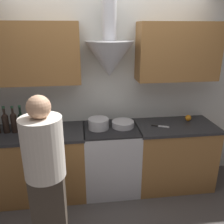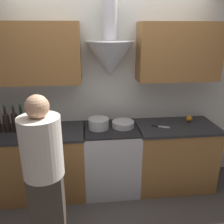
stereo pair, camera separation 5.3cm
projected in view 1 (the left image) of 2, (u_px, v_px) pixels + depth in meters
The scene contains 13 objects.
ground_plane at pixel (114, 202), 3.00m from camera, with size 12.00×12.00×0.00m, color #4C4744.
wall_back at pixel (104, 78), 3.03m from camera, with size 8.40×0.59×2.60m.
counter_left at pixel (33, 164), 3.01m from camera, with size 1.34×0.62×0.89m.
counter_right at pixel (173, 155), 3.24m from camera, with size 1.04×0.62×0.89m.
stove_range at pixel (111, 158), 3.13m from camera, with size 0.69×0.60×0.89m.
wine_bottle_3 at pixel (6, 122), 2.82m from camera, with size 0.08×0.08×0.33m.
wine_bottle_4 at pixel (14, 122), 2.82m from camera, with size 0.07×0.07×0.33m.
wine_bottle_5 at pixel (21, 121), 2.84m from camera, with size 0.07×0.07×0.34m.
stock_pot at pixel (99, 124), 2.96m from camera, with size 0.25×0.25×0.13m.
mixing_bowl at pixel (123, 124), 3.01m from camera, with size 0.28×0.28×0.07m.
orange_fruit at pixel (188, 118), 3.21m from camera, with size 0.08×0.08×0.08m.
chefs_knife at pixel (160, 126), 3.03m from camera, with size 0.22×0.11×0.01m.
person_foreground_left at pixel (46, 172), 2.11m from camera, with size 0.36×0.36×1.57m.
Camera 1 is at (-0.34, -2.42, 2.08)m, focal length 38.00 mm.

